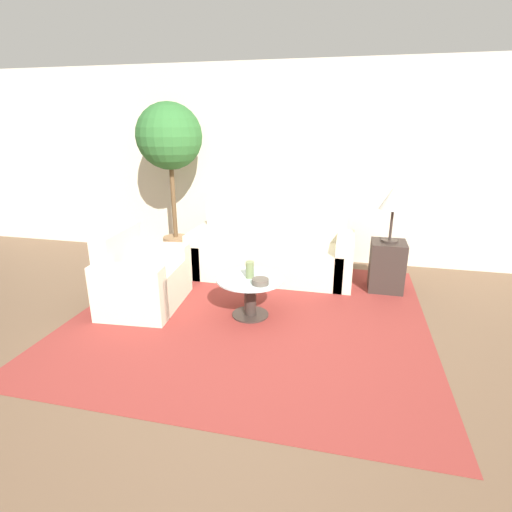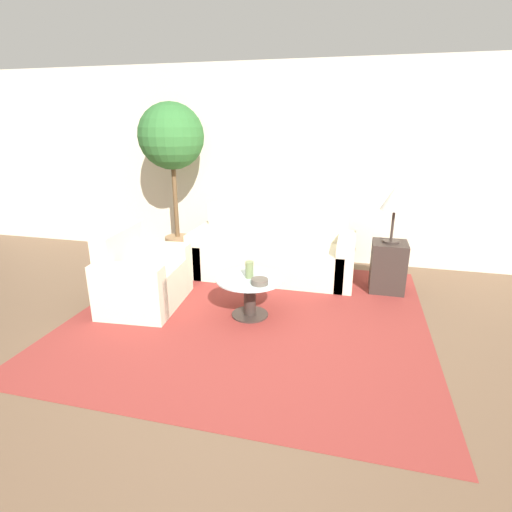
% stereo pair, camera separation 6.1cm
% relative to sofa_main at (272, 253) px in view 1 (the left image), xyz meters
% --- Properties ---
extents(ground_plane, '(14.00, 14.00, 0.00)m').
position_rel_sofa_main_xyz_m(ground_plane, '(-0.07, -1.87, -0.28)').
color(ground_plane, brown).
extents(wall_back, '(10.00, 0.06, 2.60)m').
position_rel_sofa_main_xyz_m(wall_back, '(-0.07, 0.75, 1.02)').
color(wall_back, beige).
rests_on(wall_back, ground_plane).
extents(rug, '(3.41, 3.22, 0.01)m').
position_rel_sofa_main_xyz_m(rug, '(0.02, -1.19, -0.28)').
color(rug, maroon).
rests_on(rug, ground_plane).
extents(sofa_main, '(1.99, 0.77, 0.85)m').
position_rel_sofa_main_xyz_m(sofa_main, '(0.00, 0.00, 0.00)').
color(sofa_main, beige).
rests_on(sofa_main, ground_plane).
extents(armchair, '(0.78, 1.00, 0.81)m').
position_rel_sofa_main_xyz_m(armchair, '(-1.18, -1.20, -0.00)').
color(armchair, beige).
rests_on(armchair, ground_plane).
extents(coffee_table, '(0.67, 0.67, 0.41)m').
position_rel_sofa_main_xyz_m(coffee_table, '(0.02, -1.19, -0.02)').
color(coffee_table, '#332823').
rests_on(coffee_table, ground_plane).
extents(side_table, '(0.38, 0.38, 0.57)m').
position_rel_sofa_main_xyz_m(side_table, '(1.38, -0.17, 0.01)').
color(side_table, '#332823').
rests_on(side_table, ground_plane).
extents(table_lamp, '(0.31, 0.31, 0.64)m').
position_rel_sofa_main_xyz_m(table_lamp, '(1.38, -0.17, 0.78)').
color(table_lamp, '#332823').
rests_on(table_lamp, side_table).
extents(potted_plant, '(0.84, 0.84, 2.10)m').
position_rel_sofa_main_xyz_m(potted_plant, '(-1.37, 0.17, 1.29)').
color(potted_plant, '#93704C').
rests_on(potted_plant, ground_plane).
extents(vase, '(0.08, 0.08, 0.17)m').
position_rel_sofa_main_xyz_m(vase, '(0.01, -1.18, 0.21)').
color(vase, '#6B7A4C').
rests_on(vase, coffee_table).
extents(bowl, '(0.16, 0.16, 0.05)m').
position_rel_sofa_main_xyz_m(bowl, '(0.15, -1.32, 0.15)').
color(bowl, brown).
rests_on(bowl, coffee_table).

